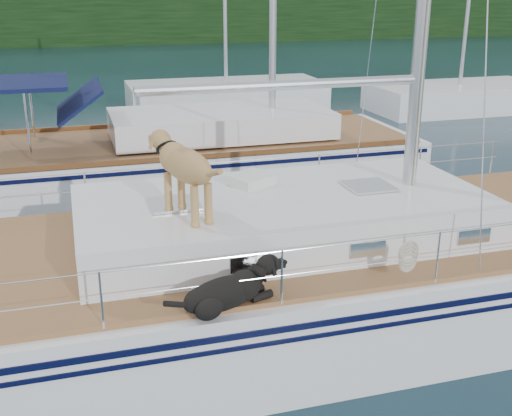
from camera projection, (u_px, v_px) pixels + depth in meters
name	position (u px, v px, depth m)	size (l,w,h in m)	color
ground	(224.00, 329.00, 8.57)	(120.00, 120.00, 0.00)	black
tree_line	(82.00, 4.00, 48.35)	(90.00, 3.00, 6.00)	black
shore_bank	(84.00, 36.00, 50.22)	(92.00, 1.00, 1.20)	#595147
main_sailboat	(230.00, 283.00, 8.37)	(12.00, 4.02, 14.01)	white
neighbor_sailboat	(174.00, 162.00, 14.25)	(11.00, 3.50, 13.30)	white
bg_boat_center	(226.00, 95.00, 23.99)	(7.20, 3.00, 11.65)	white
bg_boat_east	(459.00, 98.00, 23.40)	(6.40, 3.00, 11.65)	white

